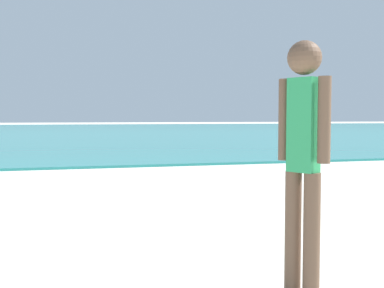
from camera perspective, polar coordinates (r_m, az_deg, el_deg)
water at (r=40.63m, az=-12.64°, el=1.64°), size 160.00×60.00×0.06m
person_standing at (r=3.07m, az=13.27°, el=-0.94°), size 0.21×0.34×1.62m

